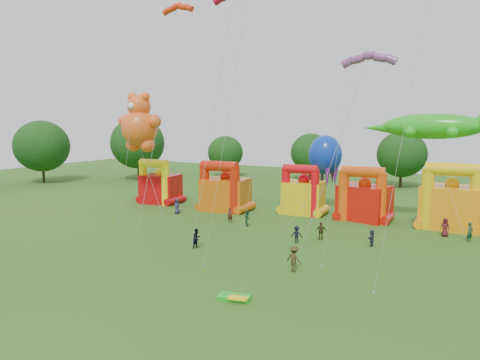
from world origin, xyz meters
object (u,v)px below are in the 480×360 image
at_px(bouncy_castle_2, 303,195).
at_px(spectator_4, 321,231).
at_px(octopus_kite, 320,171).
at_px(spectator_0, 177,206).
at_px(teddy_bear_kite, 142,136).
at_px(gecko_kite, 442,164).
at_px(bouncy_castle_0, 160,186).

relative_size(bouncy_castle_2, spectator_4, 3.55).
distance_m(octopus_kite, spectator_0, 17.93).
height_order(teddy_bear_kite, spectator_4, teddy_bear_kite).
relative_size(teddy_bear_kite, gecko_kite, 1.12).
bearing_deg(spectator_4, gecko_kite, -158.26).
distance_m(gecko_kite, spectator_4, 14.73).
xyz_separation_m(bouncy_castle_2, gecko_kite, (15.00, -0.93, 4.48)).
xyz_separation_m(bouncy_castle_0, octopus_kite, (21.22, 4.35, 2.77)).
xyz_separation_m(octopus_kite, spectator_4, (4.07, -12.49, -4.25)).
height_order(bouncy_castle_2, gecko_kite, gecko_kite).
distance_m(bouncy_castle_2, teddy_bear_kite, 21.08).
xyz_separation_m(teddy_bear_kite, spectator_0, (5.11, 0.02, -8.36)).
distance_m(spectator_0, spectator_4, 19.24).
bearing_deg(teddy_bear_kite, bouncy_castle_0, 104.51).
bearing_deg(bouncy_castle_2, gecko_kite, -3.55).
relative_size(bouncy_castle_0, spectator_0, 3.26).
relative_size(gecko_kite, spectator_4, 7.68).
bearing_deg(teddy_bear_kite, bouncy_castle_2, 20.85).
bearing_deg(octopus_kite, bouncy_castle_2, -124.32).
distance_m(bouncy_castle_0, octopus_kite, 21.84).
relative_size(gecko_kite, spectator_0, 7.00).
relative_size(bouncy_castle_2, spectator_0, 3.23).
bearing_deg(spectator_0, bouncy_castle_2, 37.47).
height_order(bouncy_castle_2, teddy_bear_kite, teddy_bear_kite).
height_order(bouncy_castle_0, gecko_kite, gecko_kite).
bearing_deg(teddy_bear_kite, spectator_0, 0.25).
xyz_separation_m(bouncy_castle_0, gecko_kite, (34.82, 1.37, 4.46)).
bearing_deg(octopus_kite, bouncy_castle_0, -168.42).
bearing_deg(bouncy_castle_0, teddy_bear_kite, -75.49).
bearing_deg(bouncy_castle_2, teddy_bear_kite, -159.15).
xyz_separation_m(teddy_bear_kite, spectator_4, (24.05, -3.37, -8.44)).
relative_size(gecko_kite, octopus_kite, 1.05).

